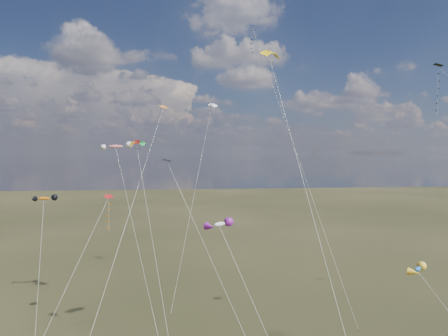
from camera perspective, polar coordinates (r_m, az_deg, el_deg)
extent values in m
cube|color=black|center=(50.38, 28.28, 12.84)|extent=(1.05, 1.08, 0.28)
cube|color=#091B49|center=(69.47, 4.02, 19.67)|extent=(1.03, 0.99, 0.36)
cylinder|color=silver|center=(56.89, 10.33, 2.16)|extent=(8.93, 21.36, 41.77)
cube|color=#332316|center=(52.76, 18.73, -21.15)|extent=(0.10, 0.10, 0.12)
cube|color=black|center=(42.64, -8.14, 1.10)|extent=(0.95, 0.98, 0.28)
cylinder|color=silver|center=(37.77, -1.11, -14.46)|extent=(9.30, 13.17, 20.08)
cube|color=#A31216|center=(49.98, -16.14, -3.91)|extent=(1.17, 1.14, 0.37)
cylinder|color=silver|center=(46.49, -20.96, -14.25)|extent=(5.87, 11.67, 15.64)
cube|color=orange|center=(52.64, -8.66, 8.62)|extent=(1.26, 1.23, 0.46)
cylinder|color=silver|center=(41.90, -13.97, -8.14)|extent=(6.95, 22.81, 26.80)
cylinder|color=silver|center=(30.63, 13.25, -8.23)|extent=(2.57, 20.17, 30.68)
cylinder|color=silver|center=(59.23, -4.43, -4.03)|extent=(6.43, 15.29, 28.94)
cube|color=#332316|center=(55.28, -7.62, -19.94)|extent=(0.10, 0.10, 0.12)
cylinder|color=silver|center=(45.98, -10.11, -10.02)|extent=(5.27, 18.89, 22.34)
ellipsoid|color=orange|center=(52.18, -24.34, -3.98)|extent=(2.89, 1.17, 0.88)
cylinder|color=silver|center=(47.67, -24.94, -14.02)|extent=(2.61, 11.94, 15.45)
ellipsoid|color=white|center=(32.30, -0.62, -8.02)|extent=(2.28, 1.94, 0.87)
ellipsoid|color=red|center=(56.33, -15.20, 2.99)|extent=(3.96, 1.40, 1.20)
cylinder|color=silver|center=(50.50, -12.53, -9.28)|extent=(6.52, 12.90, 21.74)
ellipsoid|color=blue|center=(35.33, 25.97, -12.83)|extent=(1.98, 1.84, 0.77)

